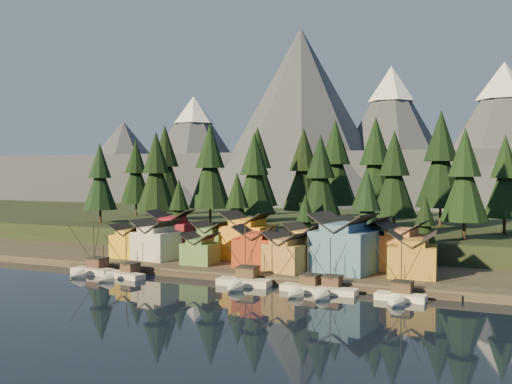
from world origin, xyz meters
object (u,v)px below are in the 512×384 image
at_px(house_front_1, 156,238).
at_px(house_back_0, 171,231).
at_px(house_back_1, 212,239).
at_px(boat_6, 399,288).
at_px(boat_0, 89,263).
at_px(boat_4, 304,282).
at_px(house_front_0, 131,240).
at_px(boat_3, 241,274).
at_px(boat_1, 120,269).
at_px(boat_5, 327,283).

height_order(house_front_1, house_back_0, house_back_0).
bearing_deg(house_back_1, boat_6, -21.62).
relative_size(boat_0, boat_4, 1.11).
height_order(boat_0, house_front_0, boat_0).
height_order(boat_3, house_back_1, boat_3).
bearing_deg(house_back_0, boat_4, -41.80).
bearing_deg(boat_3, boat_6, -3.31).
relative_size(boat_0, house_back_1, 1.47).
distance_m(boat_1, boat_6, 53.29).
xyz_separation_m(boat_5, boat_6, (12.01, -0.04, 0.24)).
distance_m(boat_5, house_back_1, 39.26).
xyz_separation_m(house_front_1, house_back_1, (10.08, 7.24, -0.36)).
xyz_separation_m(boat_1, house_back_1, (8.21, 22.76, 3.82)).
height_order(boat_0, boat_3, boat_3).
bearing_deg(boat_1, house_front_0, 130.52).
bearing_deg(boat_1, house_front_1, 108.68).
xyz_separation_m(house_front_0, house_back_1, (16.81, 7.05, 0.27)).
distance_m(boat_0, house_front_1, 16.42).
distance_m(boat_0, house_back_0, 25.18).
bearing_deg(boat_0, boat_4, 3.35).
xyz_separation_m(boat_0, boat_3, (33.39, 1.53, -0.01)).
bearing_deg(boat_6, house_front_0, 170.31).
bearing_deg(boat_6, boat_1, -175.07).
distance_m(house_front_0, house_back_0, 10.65).
bearing_deg(boat_0, house_back_1, 55.28).
relative_size(boat_6, house_back_0, 0.99).
xyz_separation_m(boat_3, boat_4, (12.07, -0.68, -0.38)).
height_order(boat_4, boat_5, boat_4).
bearing_deg(boat_4, boat_6, 9.63).
bearing_deg(boat_3, house_front_0, 156.23).
relative_size(boat_5, boat_6, 0.99).
distance_m(boat_4, boat_5, 4.09).
relative_size(house_front_0, house_back_0, 0.70).
height_order(boat_0, house_back_1, boat_0).
bearing_deg(boat_3, house_back_1, 127.45).
bearing_deg(house_back_1, house_front_1, -141.02).
bearing_deg(boat_4, house_back_1, 153.14).
bearing_deg(house_front_0, boat_0, -89.59).
distance_m(boat_4, house_back_0, 47.85).
height_order(house_back_0, house_back_1, house_back_0).
bearing_deg(house_back_1, boat_4, -32.73).
bearing_deg(boat_5, boat_1, -174.93).
xyz_separation_m(boat_3, boat_6, (28.17, -0.54, -0.18)).
bearing_deg(house_back_0, boat_0, -111.62).
height_order(boat_5, house_back_1, boat_5).
distance_m(boat_6, house_front_0, 63.48).
distance_m(boat_4, house_front_0, 47.98).
bearing_deg(house_front_1, boat_5, -11.04).
bearing_deg(boat_3, boat_0, -179.59).
relative_size(boat_1, boat_5, 0.97).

